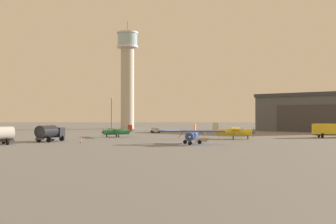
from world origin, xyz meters
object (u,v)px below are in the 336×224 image
at_px(airplane_green, 117,131).
at_px(truck_fuel_tanker_black, 50,133).
at_px(control_tower, 127,74).
at_px(light_post_east, 111,111).
at_px(traffic_cone_near_right, 81,141).
at_px(airplane_blue, 192,135).
at_px(airplane_yellow, 234,131).
at_px(truck_box_yellow, 330,130).
at_px(car_silver, 155,130).
at_px(traffic_cone_near_left, 53,137).

relative_size(airplane_green, truck_fuel_tanker_black, 1.34).
height_order(control_tower, light_post_east, control_tower).
bearing_deg(light_post_east, traffic_cone_near_right, -86.84).
distance_m(airplane_blue, truck_fuel_tanker_black, 25.44).
height_order(airplane_yellow, traffic_cone_near_right, airplane_yellow).
bearing_deg(airplane_blue, control_tower, -155.09).
distance_m(airplane_yellow, airplane_blue, 16.40).
relative_size(truck_box_yellow, light_post_east, 0.71).
relative_size(airplane_yellow, truck_fuel_tanker_black, 1.69).
height_order(light_post_east, traffic_cone_near_right, light_post_east).
bearing_deg(control_tower, airplane_green, -85.50).
bearing_deg(light_post_east, airplane_blue, -67.53).
xyz_separation_m(light_post_east, traffic_cone_near_right, (2.70, -48.96, -5.66)).
bearing_deg(car_silver, truck_box_yellow, 46.91).
height_order(control_tower, truck_box_yellow, control_tower).
height_order(truck_fuel_tanker_black, traffic_cone_near_left, truck_fuel_tanker_black).
xyz_separation_m(truck_fuel_tanker_black, car_silver, (16.85, 36.43, -0.87)).
distance_m(car_silver, traffic_cone_near_right, 40.36).
relative_size(control_tower, traffic_cone_near_right, 64.85).
distance_m(truck_box_yellow, traffic_cone_near_right, 51.00).
bearing_deg(light_post_east, airplane_yellow, -51.51).
bearing_deg(control_tower, airplane_yellow, -65.03).
bearing_deg(control_tower, light_post_east, -95.00).
relative_size(airplane_yellow, light_post_east, 1.08).
bearing_deg(car_silver, truck_fuel_tanker_black, -36.76).
relative_size(truck_fuel_tanker_black, truck_box_yellow, 0.89).
relative_size(truck_box_yellow, traffic_cone_near_left, 12.70).
distance_m(truck_box_yellow, light_post_east, 60.84).
bearing_deg(airplane_blue, car_silver, -158.88).
bearing_deg(truck_box_yellow, traffic_cone_near_right, -160.00).
xyz_separation_m(light_post_east, traffic_cone_near_left, (-6.25, -35.62, -5.66)).
relative_size(car_silver, traffic_cone_near_right, 7.71).
bearing_deg(truck_box_yellow, airplane_green, 179.90).
xyz_separation_m(control_tower, airplane_yellow, (28.23, -60.64, -17.92)).
bearing_deg(airplane_blue, truck_fuel_tanker_black, -91.92).
xyz_separation_m(control_tower, traffic_cone_near_right, (0.72, -71.61, -19.14)).
relative_size(light_post_east, traffic_cone_near_left, 17.80).
relative_size(control_tower, airplane_green, 4.38).
bearing_deg(traffic_cone_near_right, light_post_east, 93.16).
distance_m(airplane_blue, car_silver, 42.57).
bearing_deg(truck_box_yellow, airplane_yellow, -164.49).
bearing_deg(airplane_yellow, traffic_cone_near_right, -150.10).
distance_m(airplane_yellow, truck_fuel_tanker_black, 34.70).
height_order(control_tower, airplane_green, control_tower).
distance_m(truck_fuel_tanker_black, traffic_cone_near_right, 6.74).
bearing_deg(traffic_cone_near_left, truck_fuel_tanker_black, -75.42).
distance_m(airplane_blue, light_post_east, 56.28).
xyz_separation_m(airplane_green, car_silver, (7.17, 21.48, -0.48)).
bearing_deg(truck_box_yellow, control_tower, 133.04).
xyz_separation_m(truck_fuel_tanker_black, light_post_east, (3.43, 46.48, 4.34)).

